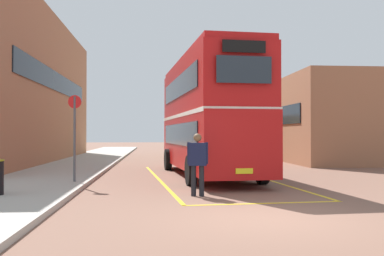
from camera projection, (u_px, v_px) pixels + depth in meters
The scene contains 8 objects.
ground_plane at pixel (199, 166), 23.47m from camera, with size 135.60×135.60×0.00m, color brown.
sidewalk_left at pixel (81, 163), 25.33m from camera, with size 4.00×57.60×0.14m, color #A39E93.
depot_building_right at pixel (324, 121), 29.03m from camera, with size 6.36×12.72×5.17m.
double_decker_bus at pixel (207, 114), 18.24m from camera, with size 3.41×10.71×4.75m.
single_deck_bus at pixel (228, 135), 34.78m from camera, with size 3.45×9.81×3.02m.
pedestrian_boarding at pixel (198, 160), 12.29m from camera, with size 0.57×0.30×1.73m.
bus_stop_sign at pixel (75, 130), 14.79m from camera, with size 0.44×0.08×2.86m.
bay_marking_yellow at pixel (216, 181), 16.29m from camera, with size 5.22×12.89×0.01m.
Camera 1 is at (-2.28, -8.99, 1.72)m, focal length 41.81 mm.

